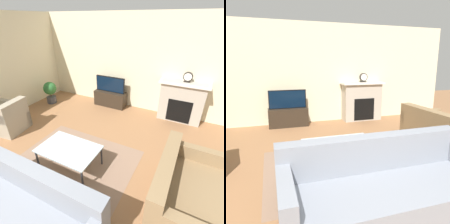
# 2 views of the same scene
# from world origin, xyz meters

# --- Properties ---
(wall_back) EXTENTS (8.70, 0.06, 2.70)m
(wall_back) POSITION_xyz_m (0.00, 5.02, 1.35)
(wall_back) COLOR beige
(wall_back) RESTS_ON ground_plane
(area_rug) EXTENTS (2.29, 1.91, 0.00)m
(area_rug) POSITION_xyz_m (0.05, 2.09, 0.00)
(area_rug) COLOR #896B56
(area_rug) RESTS_ON ground_plane
(fireplace) EXTENTS (1.22, 0.46, 1.10)m
(fireplace) POSITION_xyz_m (1.61, 4.79, 0.58)
(fireplace) COLOR #B2A899
(fireplace) RESTS_ON ground_plane
(tv_stand) EXTENTS (1.01, 0.37, 0.48)m
(tv_stand) POSITION_xyz_m (-0.50, 4.73, 0.24)
(tv_stand) COLOR #2D2319
(tv_stand) RESTS_ON ground_plane
(tv) EXTENTS (0.95, 0.06, 0.48)m
(tv) POSITION_xyz_m (-0.50, 4.73, 0.72)
(tv) COLOR black
(tv) RESTS_ON tv_stand
(couch_sectional) EXTENTS (2.23, 0.89, 0.82)m
(couch_sectional) POSITION_xyz_m (0.19, 0.86, 0.29)
(couch_sectional) COLOR gray
(couch_sectional) RESTS_ON ground_plane
(couch_loveseat) EXTENTS (0.92, 1.47, 0.82)m
(couch_loveseat) POSITION_xyz_m (2.07, 2.14, 0.29)
(couch_loveseat) COLOR #8C704C
(couch_loveseat) RESTS_ON ground_plane
(coffee_table) EXTENTS (1.09, 0.71, 0.43)m
(coffee_table) POSITION_xyz_m (0.05, 2.02, 0.40)
(coffee_table) COLOR #333338
(coffee_table) RESTS_ON ground_plane
(mantel_clock) EXTENTS (0.23, 0.07, 0.26)m
(mantel_clock) POSITION_xyz_m (1.65, 4.79, 1.23)
(mantel_clock) COLOR #28231E
(mantel_clock) RESTS_ON fireplace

